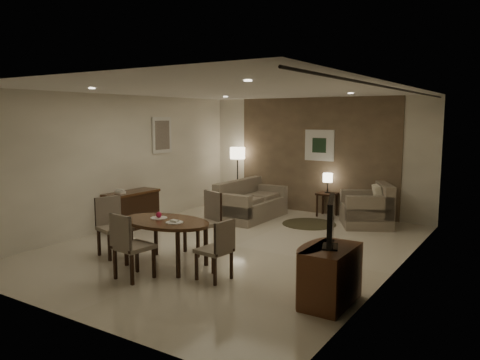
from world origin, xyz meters
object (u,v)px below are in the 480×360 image
Objects in this scene: floor_lamp at (238,177)px; sofa at (252,200)px; chair_near at (134,246)px; armchair at (366,205)px; side_table at (327,204)px; chair_far at (201,223)px; console_desk at (132,210)px; chair_left at (115,227)px; dining_table at (166,243)px; chair_right at (214,250)px; tv_cabinet at (331,276)px.

sofa is at bearing -45.25° from floor_lamp.
chair_near reaches higher than sofa.
side_table is (-1.06, 0.49, -0.18)m from armchair.
chair_far is 1.01× the size of armchair.
chair_left is (1.19, -1.54, 0.10)m from console_desk.
dining_table is at bearing -33.38° from console_desk.
armchair is at bearing 176.11° from chair_right.
floor_lamp reaches higher than chair_far.
console_desk is 3.26m from floor_lamp.
armchair reaches higher than side_table.
chair_far reaches higher than sofa.
chair_near reaches higher than armchair.
armchair reaches higher than dining_table.
chair_near is 0.94× the size of armchair.
dining_table is 1.49× the size of armchair.
floor_lamp reaches higher than chair_right.
chair_right is 0.58× the size of floor_lamp.
chair_far is at bearing -33.24° from chair_left.
side_table is 0.36× the size of floor_lamp.
dining_table is 4.99m from floor_lamp.
sofa is at bearing 52.95° from console_desk.
dining_table is 1.47× the size of chair_far.
console_desk is 1.26× the size of chair_left.
chair_right is at bearing -25.72° from chair_far.
dining_table is 4.75m from side_table.
tv_cabinet is at bearing 98.59° from chair_right.
sofa reaches higher than dining_table.
floor_lamp reaches higher than armchair.
chair_right is (0.96, 0.57, -0.04)m from chair_near.
dining_table is at bearing 179.19° from tv_cabinet.
armchair is at bearing -74.98° from sofa.
chair_near is at bearing -97.03° from side_table.
chair_far is (0.02, 1.52, 0.03)m from chair_near.
floor_lamp is (-1.77, 3.82, 0.24)m from chair_far.
floor_lamp is (-0.70, 4.74, 0.27)m from chair_left.
chair_right is at bearing -156.54° from sofa.
side_table is (0.66, 5.38, -0.20)m from chair_near.
sofa is (-1.62, 3.67, -0.01)m from chair_right.
tv_cabinet is 0.89× the size of chair_far.
chair_near is at bearing -103.98° from chair_left.
armchair is at bearing 34.75° from console_desk.
chair_far is (2.25, -0.62, 0.13)m from console_desk.
dining_table is 1.04m from chair_left.
chair_near is at bearing -47.58° from armchair.
side_table is at bearing 112.79° from tv_cabinet.
armchair is (2.38, 0.65, 0.03)m from sofa.
chair_left reaches higher than console_desk.
sofa is at bearing -102.79° from armchair.
tv_cabinet is at bearing -17.05° from console_desk.
floor_lamp is (-2.71, 4.77, 0.32)m from chair_right.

